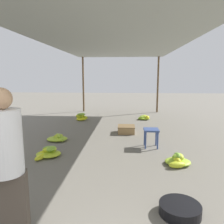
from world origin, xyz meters
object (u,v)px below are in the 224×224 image
at_px(vendor_foreground, 6,165).
at_px(crate_near, 126,129).
at_px(banana_pile_left_0, 81,117).
at_px(banana_pile_right_1, 144,118).
at_px(banana_pile_left_2, 58,138).
at_px(stool, 151,133).
at_px(basin_black, 180,209).
at_px(banana_pile_right_0, 178,160).
at_px(banana_pile_left_1, 48,153).

height_order(vendor_foreground, crate_near, vendor_foreground).
bearing_deg(banana_pile_left_0, banana_pile_right_1, 6.92).
distance_m(banana_pile_left_2, crate_near, 1.97).
xyz_separation_m(vendor_foreground, stool, (1.71, 3.05, -0.45)).
bearing_deg(banana_pile_left_2, crate_near, 27.43).
bearing_deg(basin_black, banana_pile_left_0, 113.12).
xyz_separation_m(vendor_foreground, banana_pile_right_0, (2.10, 2.06, -0.72)).
relative_size(banana_pile_left_1, banana_pile_right_0, 1.14).
xyz_separation_m(banana_pile_left_1, crate_near, (1.61, 2.01, 0.03)).
xyz_separation_m(banana_pile_right_0, crate_near, (-0.97, 2.25, 0.02)).
relative_size(vendor_foreground, banana_pile_right_1, 3.46).
relative_size(banana_pile_right_0, crate_near, 1.05).
bearing_deg(banana_pile_left_2, banana_pile_left_0, 88.70).
bearing_deg(stool, crate_near, 114.66).
distance_m(stool, banana_pile_left_1, 2.33).
distance_m(banana_pile_left_0, banana_pile_right_1, 2.37).
distance_m(basin_black, crate_near, 3.83).
distance_m(banana_pile_left_1, banana_pile_right_1, 4.63).
bearing_deg(banana_pile_right_0, banana_pile_left_1, 174.56).
distance_m(banana_pile_right_0, banana_pile_right_1, 4.28).
relative_size(banana_pile_left_0, banana_pile_right_0, 0.95).
distance_m(stool, banana_pile_right_1, 3.29).
xyz_separation_m(banana_pile_left_1, banana_pile_right_0, (2.58, -0.25, 0.01)).
bearing_deg(banana_pile_left_2, banana_pile_left_1, -82.90).
distance_m(vendor_foreground, banana_pile_left_0, 6.11).
xyz_separation_m(banana_pile_left_0, banana_pile_right_0, (2.66, -3.99, -0.04)).
bearing_deg(banana_pile_left_0, banana_pile_left_2, -91.30).
distance_m(vendor_foreground, basin_black, 2.01).
bearing_deg(banana_pile_right_0, banana_pile_left_2, 153.66).
bearing_deg(banana_pile_left_1, banana_pile_right_0, -5.44).
bearing_deg(banana_pile_left_0, crate_near, -45.72).
bearing_deg(banana_pile_left_0, banana_pile_left_1, -88.82).
distance_m(vendor_foreground, banana_pile_left_2, 3.54).
xyz_separation_m(basin_black, banana_pile_left_2, (-2.41, 2.86, 0.00)).
bearing_deg(banana_pile_left_0, vendor_foreground, -84.75).
height_order(basin_black, banana_pile_left_1, banana_pile_left_1).
bearing_deg(banana_pile_left_0, stool, -52.83).
xyz_separation_m(vendor_foreground, banana_pile_left_2, (-0.61, 3.40, -0.73)).
height_order(banana_pile_left_1, banana_pile_left_2, banana_pile_left_1).
bearing_deg(banana_pile_left_0, banana_pile_right_0, -56.30).
relative_size(basin_black, banana_pile_right_1, 1.12).
distance_m(basin_black, banana_pile_left_1, 2.87).
height_order(stool, banana_pile_left_0, stool).
distance_m(basin_black, banana_pile_left_0, 5.98).
height_order(vendor_foreground, banana_pile_right_0, vendor_foreground).
bearing_deg(crate_near, vendor_foreground, -104.74).
bearing_deg(banana_pile_right_1, stool, -91.53).
bearing_deg(banana_pile_left_0, basin_black, -66.88).
xyz_separation_m(banana_pile_right_0, banana_pile_right_1, (-0.31, 4.27, -0.01)).
relative_size(basin_black, banana_pile_right_0, 0.97).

